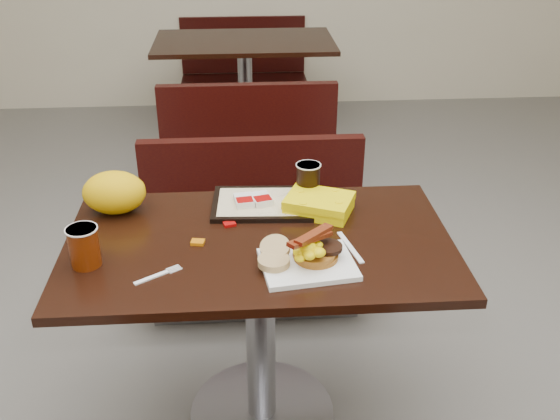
{
  "coord_description": "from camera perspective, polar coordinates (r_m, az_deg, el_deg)",
  "views": [
    {
      "loc": [
        -0.05,
        -1.69,
        1.77
      ],
      "look_at": [
        0.07,
        0.06,
        0.82
      ],
      "focal_mm": 40.8,
      "sensor_mm": 36.0,
      "label": 1
    }
  ],
  "objects": [
    {
      "name": "scrambled_eggs",
      "position": [
        1.81,
        2.56,
        -3.58
      ],
      "size": [
        0.1,
        0.09,
        0.05
      ],
      "primitive_type": "ellipsoid",
      "rotation": [
        0.0,
        0.0,
        0.22
      ],
      "color": "yellow",
      "rests_on": "pancake_stack"
    },
    {
      "name": "condiment_syrup",
      "position": [
        1.97,
        -7.38,
        -2.88
      ],
      "size": [
        0.04,
        0.04,
        0.01
      ],
      "primitive_type": "cube",
      "rotation": [
        0.0,
        0.0,
        -0.16
      ],
      "color": "#C36608",
      "rests_on": "table_near"
    },
    {
      "name": "knife",
      "position": [
        1.95,
        6.31,
        -3.32
      ],
      "size": [
        0.06,
        0.18,
        0.0
      ],
      "primitive_type": "cube",
      "rotation": [
        0.0,
        0.0,
        -1.35
      ],
      "color": "white",
      "rests_on": "table_near"
    },
    {
      "name": "clamshell",
      "position": [
        2.13,
        3.52,
        0.51
      ],
      "size": [
        0.26,
        0.23,
        0.06
      ],
      "primitive_type": "cube",
      "rotation": [
        0.0,
        0.0,
        -0.4
      ],
      "color": "yellow",
      "rests_on": "table_near"
    },
    {
      "name": "platter",
      "position": [
        1.85,
        2.51,
        -4.9
      ],
      "size": [
        0.29,
        0.24,
        0.02
      ],
      "primitive_type": "cube",
      "rotation": [
        0.0,
        0.0,
        0.13
      ],
      "color": "white",
      "rests_on": "table_near"
    },
    {
      "name": "muffin_top",
      "position": [
        1.87,
        -0.44,
        -3.42
      ],
      "size": [
        0.11,
        0.11,
        0.05
      ],
      "primitive_type": "cylinder",
      "rotation": [
        0.38,
        0.0,
        -0.33
      ],
      "color": "tan",
      "rests_on": "platter"
    },
    {
      "name": "coffee_cup_near",
      "position": [
        1.91,
        -17.15,
        -3.17
      ],
      "size": [
        0.11,
        0.11,
        0.12
      ],
      "primitive_type": "cylinder",
      "rotation": [
        0.0,
        0.0,
        0.29
      ],
      "color": "maroon",
      "rests_on": "table_near"
    },
    {
      "name": "fork",
      "position": [
        1.84,
        -11.47,
        -5.96
      ],
      "size": [
        0.14,
        0.1,
        0.0
      ],
      "primitive_type": null,
      "rotation": [
        0.0,
        0.0,
        0.58
      ],
      "color": "white",
      "rests_on": "table_near"
    },
    {
      "name": "muffin_bottom",
      "position": [
        1.82,
        -0.56,
        -4.64
      ],
      "size": [
        0.1,
        0.1,
        0.02
      ],
      "primitive_type": "cylinder",
      "rotation": [
        0.0,
        0.0,
        -0.11
      ],
      "color": "tan",
      "rests_on": "platter"
    },
    {
      "name": "hashbrown_sleeve_right",
      "position": [
        2.16,
        -1.68,
        0.99
      ],
      "size": [
        0.08,
        0.1,
        0.02
      ],
      "primitive_type": "cube",
      "rotation": [
        0.0,
        0.0,
        0.27
      ],
      "color": "silver",
      "rests_on": "tray"
    },
    {
      "name": "table_far",
      "position": [
        4.51,
        -3.11,
        10.33
      ],
      "size": [
        1.2,
        0.7,
        0.75
      ],
      "primitive_type": null,
      "color": "black",
      "rests_on": "floor"
    },
    {
      "name": "paper_bag",
      "position": [
        2.17,
        -14.63,
        1.54
      ],
      "size": [
        0.21,
        0.16,
        0.14
      ],
      "primitive_type": "ellipsoid",
      "rotation": [
        0.0,
        0.0,
        -0.02
      ],
      "color": "yellow",
      "rests_on": "table_near"
    },
    {
      "name": "bench_far_n",
      "position": [
        5.19,
        -3.26,
        12.56
      ],
      "size": [
        1.0,
        0.46,
        0.72
      ],
      "primitive_type": null,
      "color": "black",
      "rests_on": "floor"
    },
    {
      "name": "sausage_patty",
      "position": [
        1.85,
        4.32,
        -3.34
      ],
      "size": [
        0.1,
        0.1,
        0.01
      ],
      "primitive_type": "cylinder",
      "rotation": [
        0.0,
        0.0,
        -0.18
      ],
      "color": "black",
      "rests_on": "pancake_stack"
    },
    {
      "name": "table_near",
      "position": [
        2.19,
        -1.74,
        -11.14
      ],
      "size": [
        1.2,
        0.7,
        0.75
      ],
      "primitive_type": null,
      "color": "black",
      "rests_on": "floor"
    },
    {
      "name": "floor",
      "position": [
        2.45,
        -1.6,
        -17.92
      ],
      "size": [
        6.0,
        7.0,
        0.01
      ],
      "primitive_type": "cube",
      "color": "slate",
      "rests_on": "ground"
    },
    {
      "name": "hashbrown_sleeve_left",
      "position": [
        2.15,
        -3.26,
        0.87
      ],
      "size": [
        0.07,
        0.09,
        0.02
      ],
      "primitive_type": "cube",
      "rotation": [
        0.0,
        0.0,
        0.15
      ],
      "color": "silver",
      "rests_on": "tray"
    },
    {
      "name": "pancake_stack",
      "position": [
        1.86,
        3.25,
        -3.95
      ],
      "size": [
        0.16,
        0.16,
        0.03
      ],
      "primitive_type": "cylinder",
      "rotation": [
        0.0,
        0.0,
        0.3
      ],
      "color": "#A45E1B",
      "rests_on": "platter"
    },
    {
      "name": "bacon_strips",
      "position": [
        1.8,
        2.72,
        -2.51
      ],
      "size": [
        0.17,
        0.16,
        0.01
      ],
      "primitive_type": null,
      "rotation": [
        0.0,
        0.0,
        0.72
      ],
      "color": "#480C05",
      "rests_on": "scrambled_eggs"
    },
    {
      "name": "bench_near_n",
      "position": [
        2.78,
        -2.32,
        -2.17
      ],
      "size": [
        1.0,
        0.46,
        0.72
      ],
      "primitive_type": null,
      "color": "black",
      "rests_on": "floor"
    },
    {
      "name": "condiment_ketchup",
      "position": [
        2.06,
        -4.55,
        -1.26
      ],
      "size": [
        0.04,
        0.04,
        0.01
      ],
      "primitive_type": "cube",
      "rotation": [
        0.0,
        0.0,
        0.27
      ],
      "color": "#8C0504",
      "rests_on": "table_near"
    },
    {
      "name": "coffee_cup_far",
      "position": [
        2.2,
        2.54,
        2.77
      ],
      "size": [
        0.1,
        0.1,
        0.11
      ],
      "primitive_type": "cylinder",
      "rotation": [
        0.0,
        0.0,
        -0.25
      ],
      "color": "black",
      "rests_on": "tray"
    },
    {
      "name": "tray",
      "position": [
        2.17,
        -1.5,
        0.58
      ],
      "size": [
        0.36,
        0.26,
        0.02
      ],
      "primitive_type": "cube",
      "rotation": [
        0.0,
        0.0,
        -0.05
      ],
      "color": "black",
      "rests_on": "table_near"
    },
    {
      "name": "bench_far_s",
      "position": [
        3.86,
        -2.89,
        6.91
      ],
      "size": [
        1.0,
        0.46,
        0.72
      ],
      "primitive_type": null,
      "color": "black",
      "rests_on": "floor"
    }
  ]
}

